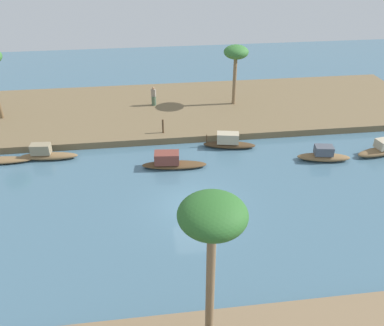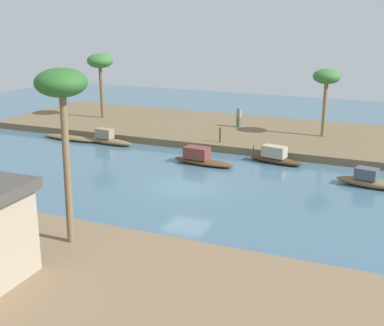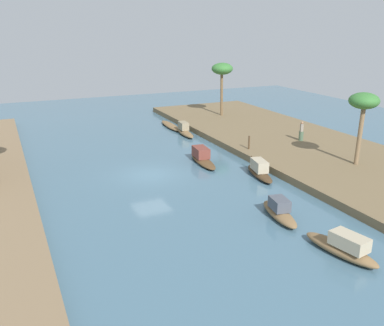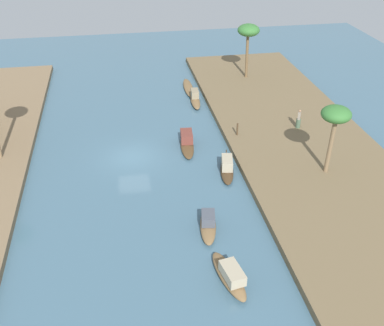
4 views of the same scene
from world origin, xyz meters
TOP-DOWN VIEW (x-y plane):
  - river_water at (0.00, 0.00)m, footprint 70.34×70.34m
  - riverbank_left at (0.00, -13.64)m, footprint 43.05×11.74m
  - riverbank_right at (0.00, 13.64)m, footprint 43.05×11.74m
  - sampan_with_tall_canopy at (12.94, -6.63)m, footprint 5.07×1.14m
  - sampan_near_left_bank at (-9.54, -4.08)m, footprint 3.73×1.58m
  - sampan_upstream_small at (9.51, -6.72)m, footprint 4.02×1.15m
  - sampan_downstream_large at (0.99, -4.50)m, footprint 4.44×1.45m
  - sampan_foreground at (-3.41, -6.77)m, footprint 3.93×1.67m
  - person_on_near_bank at (1.68, -14.21)m, footprint 0.51×0.51m
  - mooring_post at (1.24, -8.75)m, footprint 0.14×0.14m
  - palm_tree_left_near at (-5.26, -13.69)m, footprint 2.05×2.05m
  - palm_tree_left_far at (14.09, -13.09)m, footprint 2.27×2.27m
  - palm_tree_right_tall at (0.85, 9.85)m, footprint 2.05×2.05m

SIDE VIEW (x-z plane):
  - river_water at x=0.00m, z-range 0.00..0.00m
  - sampan_with_tall_canopy at x=12.94m, z-range 0.00..0.36m
  - riverbank_left at x=0.00m, z-range 0.00..0.52m
  - riverbank_right at x=0.00m, z-range 0.00..0.52m
  - sampan_near_left_bank at x=-9.54m, z-range -0.16..0.94m
  - sampan_upstream_small at x=9.51m, z-range -0.18..0.98m
  - sampan_downstream_large at x=0.99m, z-range -0.15..0.98m
  - sampan_foreground at x=-3.41m, z-range -0.15..1.00m
  - mooring_post at x=1.24m, z-range 0.52..1.59m
  - person_on_near_bank at x=1.68m, z-range 0.36..2.02m
  - palm_tree_left_near at x=-5.26m, z-range 2.31..7.41m
  - palm_tree_left_far at x=14.09m, z-range 2.56..8.20m
  - palm_tree_right_tall at x=0.85m, z-range 3.20..10.38m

